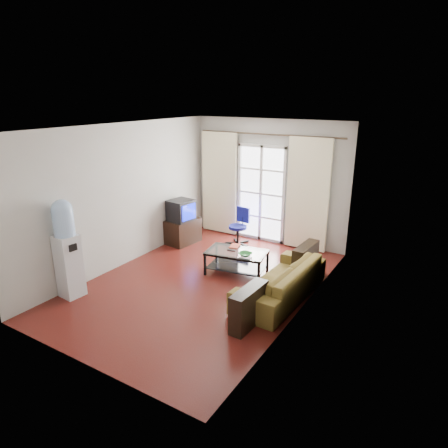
{
  "coord_description": "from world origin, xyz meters",
  "views": [
    {
      "loc": [
        3.64,
        -5.26,
        3.2
      ],
      "look_at": [
        0.22,
        0.35,
        1.04
      ],
      "focal_mm": 32.0,
      "sensor_mm": 36.0,
      "label": 1
    }
  ],
  "objects_px": {
    "sofa": "(281,280)",
    "task_chair": "(239,234)",
    "crt_tv": "(180,210)",
    "water_cooler": "(67,247)",
    "tv_stand": "(183,231)",
    "coffee_table": "(237,259)"
  },
  "relations": [
    {
      "from": "coffee_table",
      "to": "water_cooler",
      "type": "relative_size",
      "value": 0.72
    },
    {
      "from": "coffee_table",
      "to": "water_cooler",
      "type": "distance_m",
      "value": 2.93
    },
    {
      "from": "coffee_table",
      "to": "tv_stand",
      "type": "distance_m",
      "value": 1.99
    },
    {
      "from": "sofa",
      "to": "crt_tv",
      "type": "xyz_separation_m",
      "value": [
        -2.89,
        1.13,
        0.48
      ]
    },
    {
      "from": "coffee_table",
      "to": "tv_stand",
      "type": "xyz_separation_m",
      "value": [
        -1.83,
        0.79,
        -0.01
      ]
    },
    {
      "from": "crt_tv",
      "to": "task_chair",
      "type": "height_order",
      "value": "crt_tv"
    },
    {
      "from": "sofa",
      "to": "coffee_table",
      "type": "relative_size",
      "value": 1.74
    },
    {
      "from": "sofa",
      "to": "task_chair",
      "type": "xyz_separation_m",
      "value": [
        -1.77,
        1.75,
        -0.05
      ]
    },
    {
      "from": "coffee_table",
      "to": "crt_tv",
      "type": "xyz_separation_m",
      "value": [
        -1.83,
        0.73,
        0.49
      ]
    },
    {
      "from": "sofa",
      "to": "water_cooler",
      "type": "height_order",
      "value": "water_cooler"
    },
    {
      "from": "sofa",
      "to": "task_chair",
      "type": "distance_m",
      "value": 2.49
    },
    {
      "from": "coffee_table",
      "to": "tv_stand",
      "type": "relative_size",
      "value": 1.59
    },
    {
      "from": "sofa",
      "to": "crt_tv",
      "type": "height_order",
      "value": "crt_tv"
    },
    {
      "from": "water_cooler",
      "to": "task_chair",
      "type": "bearing_deg",
      "value": 76.25
    },
    {
      "from": "tv_stand",
      "to": "task_chair",
      "type": "relative_size",
      "value": 0.9
    },
    {
      "from": "sofa",
      "to": "water_cooler",
      "type": "relative_size",
      "value": 1.25
    },
    {
      "from": "sofa",
      "to": "tv_stand",
      "type": "distance_m",
      "value": 3.12
    },
    {
      "from": "tv_stand",
      "to": "sofa",
      "type": "bearing_deg",
      "value": -16.14
    },
    {
      "from": "task_chair",
      "to": "water_cooler",
      "type": "xyz_separation_m",
      "value": [
        -1.19,
        -3.5,
        0.62
      ]
    },
    {
      "from": "task_chair",
      "to": "water_cooler",
      "type": "bearing_deg",
      "value": -99.42
    },
    {
      "from": "sofa",
      "to": "water_cooler",
      "type": "distance_m",
      "value": 3.49
    },
    {
      "from": "coffee_table",
      "to": "water_cooler",
      "type": "bearing_deg",
      "value": -131.54
    }
  ]
}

